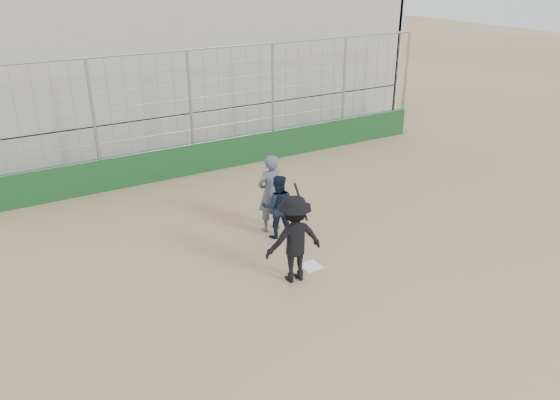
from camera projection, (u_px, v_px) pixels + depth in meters
ground at (311, 266)px, 12.62m from camera, size 90.00×90.00×0.00m
home_plate at (311, 266)px, 12.61m from camera, size 0.44×0.44×0.02m
backstop at (193, 145)px, 17.76m from camera, size 18.10×0.25×4.04m
bleachers at (141, 62)px, 20.87m from camera, size 20.25×6.70×6.98m
batter_at_plate at (294, 239)px, 11.74m from camera, size 1.37×0.89×2.11m
catcher_crouched at (278, 217)px, 13.73m from camera, size 1.00×0.90×1.14m
umpire at (270, 197)px, 13.97m from camera, size 0.81×0.58×1.86m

